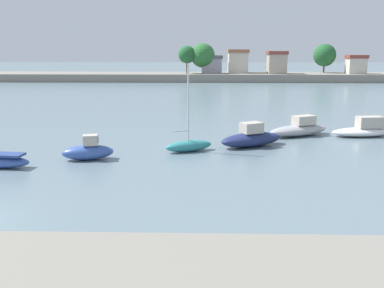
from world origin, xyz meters
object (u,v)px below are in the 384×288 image
object	(u,v)px
moored_boat_3	(88,151)
moored_boat_4	(189,145)
moored_boat_5	(251,138)
moored_boat_7	(365,130)
moored_boat_6	(299,129)

from	to	relation	value
moored_boat_3	moored_boat_4	world-z (taller)	moored_boat_4
moored_boat_3	moored_boat_5	distance (m)	11.75
moored_boat_5	moored_boat_7	bearing A→B (deg)	-5.64
moored_boat_3	moored_boat_5	bearing A→B (deg)	7.01
moored_boat_3	moored_boat_4	distance (m)	6.88
moored_boat_6	moored_boat_7	size ratio (longest dim) A/B	1.07
moored_boat_5	moored_boat_6	size ratio (longest dim) A/B	0.91
moored_boat_4	moored_boat_6	distance (m)	10.65
moored_boat_4	moored_boat_7	xyz separation A→B (m)	(14.21, 5.72, 0.09)
moored_boat_3	moored_boat_4	size ratio (longest dim) A/B	0.58
moored_boat_6	moored_boat_7	xyz separation A→B (m)	(5.30, -0.11, -0.02)
moored_boat_7	moored_boat_5	bearing A→B (deg)	-165.54
moored_boat_6	moored_boat_7	distance (m)	5.30
moored_boat_5	moored_boat_7	distance (m)	10.44
moored_boat_6	moored_boat_4	bearing A→B (deg)	-173.96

